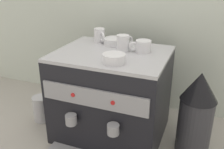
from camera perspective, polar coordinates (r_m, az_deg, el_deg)
name	(u,v)px	position (r m, az deg, el deg)	size (l,w,h in m)	color
ground_plane	(112,131)	(1.53, 0.00, -12.51)	(4.00, 4.00, 0.00)	#9E998E
tiled_backsplash_wall	(135,28)	(1.67, 5.18, 10.27)	(2.80, 0.03, 1.05)	silver
espresso_machine	(112,95)	(1.40, -0.06, -4.56)	(0.57, 0.57, 0.49)	black
ceramic_cup_0	(100,35)	(1.48, -2.79, 8.72)	(0.09, 0.08, 0.08)	white
ceramic_cup_1	(142,46)	(1.31, 6.83, 6.29)	(0.11, 0.08, 0.06)	white
ceramic_cup_2	(124,43)	(1.33, 2.60, 7.10)	(0.07, 0.10, 0.08)	white
ceramic_bowl_0	(114,58)	(1.16, 0.44, 3.60)	(0.11, 0.11, 0.04)	white
ceramic_bowl_1	(115,42)	(1.44, 0.69, 7.37)	(0.12, 0.12, 0.04)	white
coffee_grinder	(196,113)	(1.34, 18.30, -8.21)	(0.18, 0.18, 0.44)	#333338
milk_pitcher	(41,108)	(1.65, -15.50, -7.32)	(0.10, 0.10, 0.16)	#B7B7BC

